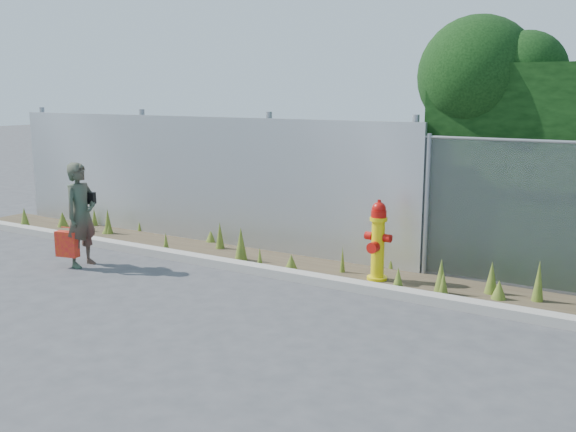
{
  "coord_description": "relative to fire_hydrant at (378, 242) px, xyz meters",
  "views": [
    {
      "loc": [
        4.02,
        -5.75,
        2.63
      ],
      "look_at": [
        -0.3,
        1.4,
        1.0
      ],
      "focal_mm": 40.0,
      "sensor_mm": 36.0,
      "label": 1
    }
  ],
  "objects": [
    {
      "name": "red_tote_bag",
      "position": [
        -4.27,
        -1.78,
        -0.19
      ],
      "size": [
        0.35,
        0.13,
        0.46
      ],
      "rotation": [
        0.0,
        0.0,
        0.22
      ],
      "color": "red"
    },
    {
      "name": "corrugated_fence",
      "position": [
        -3.84,
        0.66,
        0.54
      ],
      "size": [
        8.5,
        0.21,
        2.3
      ],
      "color": "#B2B5B9",
      "rests_on": "ground"
    },
    {
      "name": "woman",
      "position": [
        -4.17,
        -1.58,
        0.23
      ],
      "size": [
        0.43,
        0.61,
        1.59
      ],
      "primitive_type": "imported",
      "rotation": [
        0.0,
        0.0,
        1.65
      ],
      "color": "#106A48",
      "rests_on": "ground"
    },
    {
      "name": "weed_strip",
      "position": [
        0.13,
        0.12,
        -0.43
      ],
      "size": [
        16.0,
        1.31,
        0.54
      ],
      "color": "#403425",
      "rests_on": "ground"
    },
    {
      "name": "black_shoulder_bag",
      "position": [
        -4.19,
        -1.41,
        0.46
      ],
      "size": [
        0.23,
        0.1,
        0.18
      ],
      "rotation": [
        0.0,
        0.0,
        0.38
      ],
      "color": "black"
    },
    {
      "name": "curb",
      "position": [
        -0.59,
        -0.54,
        -0.5
      ],
      "size": [
        16.0,
        0.22,
        0.12
      ],
      "primitive_type": "cube",
      "color": "#9E988E",
      "rests_on": "ground"
    },
    {
      "name": "ground",
      "position": [
        -0.59,
        -2.34,
        -0.56
      ],
      "size": [
        80.0,
        80.0,
        0.0
      ],
      "primitive_type": "plane",
      "color": "#3D3E40",
      "rests_on": "ground"
    },
    {
      "name": "fire_hydrant",
      "position": [
        0.0,
        0.0,
        0.0
      ],
      "size": [
        0.39,
        0.35,
        1.16
      ],
      "rotation": [
        0.0,
        0.0,
        -0.06
      ],
      "color": "yellow",
      "rests_on": "ground"
    }
  ]
}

